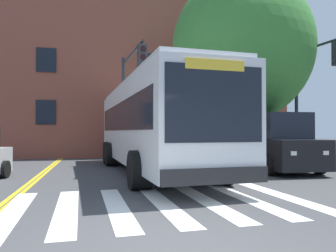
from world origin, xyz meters
The scene contains 11 objects.
ground_plane centered at (0.00, 0.00, 0.00)m, with size 120.00×120.00×0.00m, color #424244.
crosswalk centered at (-0.57, 2.77, 0.00)m, with size 8.77×4.41×0.01m.
lane_line_yellow_inner centered at (-3.02, 16.77, 0.00)m, with size 0.12×36.00×0.01m, color gold.
lane_line_yellow_outer centered at (-2.86, 16.77, 0.00)m, with size 0.12×36.00×0.01m, color gold.
city_bus centered at (1.16, 8.43, 1.88)m, with size 3.57×12.06×3.45m.
car_black_far_lane centered at (6.18, 7.98, 1.09)m, with size 2.45×5.21×2.31m.
car_navy_behind_bus centered at (1.93, 16.91, 1.08)m, with size 2.61×5.19×2.27m.
traffic_light_near_corner centered at (8.68, 8.85, 3.88)m, with size 0.53×2.70×5.80m.
traffic_light_overhead centered at (0.48, 9.87, 3.61)m, with size 0.60×4.34×5.20m.
street_tree_curbside_large centered at (6.05, 10.58, 5.68)m, with size 7.82×7.59×9.30m.
building_facade centered at (-3.77, 18.71, 5.40)m, with size 31.09×6.28×10.79m.
Camera 1 is at (-1.04, -4.28, 1.60)m, focal length 35.00 mm.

